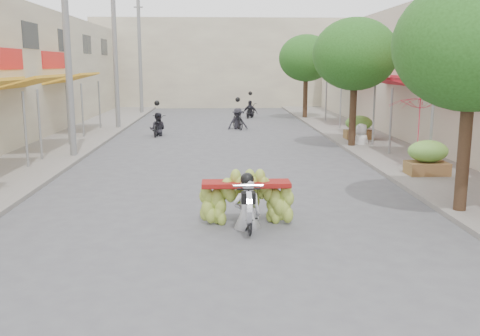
# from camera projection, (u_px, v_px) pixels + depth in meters

# --- Properties ---
(ground) EXTENTS (120.00, 120.00, 0.00)m
(ground) POSITION_uv_depth(u_px,v_px,m) (226.00, 292.00, 8.07)
(ground) COLOR #525256
(ground) RESTS_ON ground
(sidewalk_left) EXTENTS (4.00, 60.00, 0.12)m
(sidewalk_left) POSITION_uv_depth(u_px,v_px,m) (54.00, 145.00, 22.49)
(sidewalk_left) COLOR gray
(sidewalk_left) RESTS_ON ground
(sidewalk_right) EXTENTS (4.00, 60.00, 0.12)m
(sidewalk_right) POSITION_uv_depth(u_px,v_px,m) (382.00, 143.00, 23.06)
(sidewalk_right) COLOR gray
(sidewalk_right) RESTS_ON ground
(far_building) EXTENTS (20.00, 6.00, 7.00)m
(far_building) POSITION_uv_depth(u_px,v_px,m) (219.00, 63.00, 44.69)
(far_building) COLOR #BBB094
(far_building) RESTS_ON ground
(utility_pole_mid) EXTENTS (0.60, 0.24, 8.00)m
(utility_pole_mid) POSITION_uv_depth(u_px,v_px,m) (67.00, 46.00, 18.86)
(utility_pole_mid) COLOR slate
(utility_pole_mid) RESTS_ON ground
(utility_pole_far) EXTENTS (0.60, 0.24, 8.00)m
(utility_pole_far) POSITION_uv_depth(u_px,v_px,m) (115.00, 52.00, 27.69)
(utility_pole_far) COLOR slate
(utility_pole_far) RESTS_ON ground
(utility_pole_back) EXTENTS (0.60, 0.24, 8.00)m
(utility_pole_back) POSITION_uv_depth(u_px,v_px,m) (140.00, 55.00, 36.52)
(utility_pole_back) COLOR slate
(utility_pole_back) RESTS_ON ground
(street_tree_near) EXTENTS (3.40, 3.40, 5.25)m
(street_tree_near) POSITION_uv_depth(u_px,v_px,m) (472.00, 45.00, 11.50)
(street_tree_near) COLOR #3A2719
(street_tree_near) RESTS_ON ground
(street_tree_mid) EXTENTS (3.40, 3.40, 5.25)m
(street_tree_mid) POSITION_uv_depth(u_px,v_px,m) (355.00, 55.00, 21.31)
(street_tree_mid) COLOR #3A2719
(street_tree_mid) RESTS_ON ground
(street_tree_far) EXTENTS (3.40, 3.40, 5.25)m
(street_tree_far) POSITION_uv_depth(u_px,v_px,m) (306.00, 58.00, 33.08)
(street_tree_far) COLOR #3A2719
(street_tree_far) RESTS_ON ground
(produce_crate_mid) EXTENTS (1.20, 0.88, 1.16)m
(produce_crate_mid) POSITION_uv_depth(u_px,v_px,m) (428.00, 155.00, 16.04)
(produce_crate_mid) COLOR brown
(produce_crate_mid) RESTS_ON ground
(produce_crate_far) EXTENTS (1.20, 0.88, 1.16)m
(produce_crate_far) POSITION_uv_depth(u_px,v_px,m) (359.00, 125.00, 23.89)
(produce_crate_far) COLOR brown
(produce_crate_far) RESTS_ON ground
(banana_motorbike) EXTENTS (2.20, 1.85, 2.01)m
(banana_motorbike) POSITION_uv_depth(u_px,v_px,m) (247.00, 195.00, 11.21)
(banana_motorbike) COLOR black
(banana_motorbike) RESTS_ON ground
(market_umbrella) EXTENTS (2.25, 2.25, 1.75)m
(market_umbrella) POSITION_uv_depth(u_px,v_px,m) (421.00, 95.00, 16.11)
(market_umbrella) COLOR red
(market_umbrella) RESTS_ON ground
(pedestrian) EXTENTS (0.98, 0.80, 1.73)m
(pedestrian) POSITION_uv_depth(u_px,v_px,m) (362.00, 124.00, 22.15)
(pedestrian) COLOR white
(pedestrian) RESTS_ON ground
(bg_motorbike_a) EXTENTS (0.83, 1.74, 1.95)m
(bg_motorbike_a) POSITION_uv_depth(u_px,v_px,m) (157.00, 121.00, 25.73)
(bg_motorbike_a) COLOR black
(bg_motorbike_a) RESTS_ON ground
(bg_motorbike_b) EXTENTS (1.16, 1.85, 1.95)m
(bg_motorbike_b) POSITION_uv_depth(u_px,v_px,m) (238.00, 114.00, 28.36)
(bg_motorbike_b) COLOR black
(bg_motorbike_b) RESTS_ON ground
(bg_motorbike_c) EXTENTS (1.11, 1.74, 1.95)m
(bg_motorbike_c) POSITION_uv_depth(u_px,v_px,m) (250.00, 106.00, 34.53)
(bg_motorbike_c) COLOR black
(bg_motorbike_c) RESTS_ON ground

